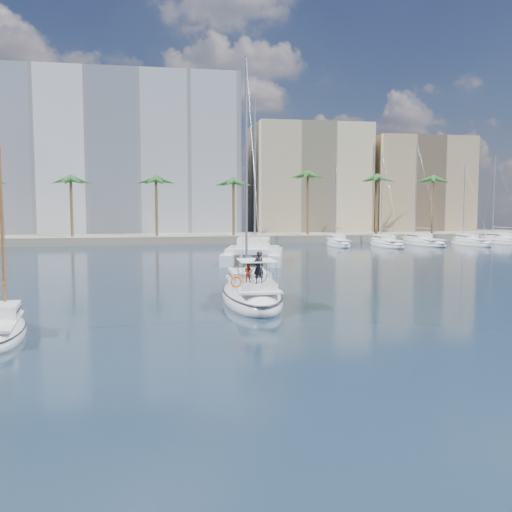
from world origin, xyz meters
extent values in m
plane|color=black|center=(0.00, 0.00, 0.00)|extent=(160.00, 160.00, 0.00)
cube|color=gray|center=(0.00, 61.00, 0.60)|extent=(120.00, 14.00, 1.20)
cube|color=white|center=(-12.00, 73.00, 14.00)|extent=(42.00, 16.00, 28.00)
cube|color=beige|center=(22.00, 70.00, 10.00)|extent=(20.00, 14.00, 20.00)
cube|color=tan|center=(42.00, 68.00, 9.00)|extent=(18.00, 12.00, 18.00)
cylinder|color=brown|center=(0.00, 57.00, 5.25)|extent=(0.44, 0.44, 10.50)
sphere|color=#225720|center=(0.00, 57.00, 10.50)|extent=(3.60, 3.60, 3.60)
cylinder|color=brown|center=(34.00, 57.00, 5.25)|extent=(0.44, 0.44, 10.50)
sphere|color=#225720|center=(34.00, 57.00, 10.50)|extent=(3.60, 3.60, 3.60)
ellipsoid|color=white|center=(-0.53, 3.07, 0.32)|extent=(3.85, 10.72, 2.20)
ellipsoid|color=black|center=(-0.53, 3.07, 0.64)|extent=(3.88, 10.83, 0.18)
cube|color=silver|center=(-0.54, 2.87, 1.16)|extent=(2.76, 8.04, 0.12)
cube|color=silver|center=(-0.48, 4.09, 1.52)|extent=(2.42, 3.56, 0.60)
cube|color=black|center=(-0.48, 4.09, 1.54)|extent=(2.42, 3.15, 0.14)
cylinder|color=#B7BABF|center=(-0.42, 5.31, 8.15)|extent=(0.15, 0.15, 13.87)
cylinder|color=#B7BABF|center=(-0.52, 3.17, 2.72)|extent=(0.31, 4.27, 0.11)
cube|color=silver|center=(-0.63, 0.84, 1.40)|extent=(2.13, 2.73, 0.36)
cube|color=silver|center=(-0.63, 0.74, 2.77)|extent=(2.13, 2.73, 0.04)
torus|color=silver|center=(-0.67, -0.18, 2.07)|extent=(0.96, 0.10, 0.96)
torus|color=#FF600D|center=(-1.99, -0.53, 1.77)|extent=(0.64, 0.23, 0.64)
imported|color=black|center=(-0.68, -0.11, 2.47)|extent=(0.76, 0.64, 1.78)
imported|color=maroon|center=(-1.13, 0.69, 2.11)|extent=(0.66, 0.65, 1.07)
ellipsoid|color=white|center=(-12.98, -4.09, 0.21)|extent=(2.55, 6.37, 1.46)
ellipsoid|color=black|center=(-12.98, -4.09, 0.42)|extent=(2.57, 6.43, 0.18)
cube|color=silver|center=(-12.97, -4.21, 0.77)|extent=(1.83, 4.77, 0.12)
cube|color=silver|center=(-13.04, -3.50, 1.13)|extent=(1.50, 2.15, 0.60)
cube|color=black|center=(-13.04, -3.50, 1.15)|extent=(1.50, 1.91, 0.14)
cylinder|color=brown|center=(-13.11, -2.78, 4.67)|extent=(0.15, 0.15, 7.68)
cylinder|color=brown|center=(-12.99, -4.03, 2.33)|extent=(0.35, 2.51, 0.11)
cube|color=white|center=(1.90, 27.88, 0.55)|extent=(4.02, 11.48, 1.10)
cube|color=white|center=(6.33, 26.75, 0.55)|extent=(4.02, 11.48, 1.10)
cube|color=silver|center=(3.97, 26.76, 1.30)|extent=(6.58, 7.43, 0.50)
cube|color=silver|center=(4.11, 27.32, 2.00)|extent=(3.93, 4.14, 1.00)
cube|color=black|center=(4.11, 27.32, 2.05)|extent=(3.84, 3.70, 0.18)
cylinder|color=#B7BABF|center=(4.54, 28.99, 9.19)|extent=(0.18, 0.18, 15.38)
ellipsoid|color=silver|center=(1.01, 4.79, 0.44)|extent=(0.24, 0.45, 0.22)
sphere|color=silver|center=(1.01, 5.01, 0.46)|extent=(0.12, 0.12, 0.12)
cube|color=gray|center=(0.69, 4.79, 0.47)|extent=(0.52, 0.19, 0.12)
cube|color=gray|center=(1.33, 4.79, 0.47)|extent=(0.52, 0.19, 0.12)
camera|label=1|loc=(-6.56, -30.41, 5.86)|focal=40.00mm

